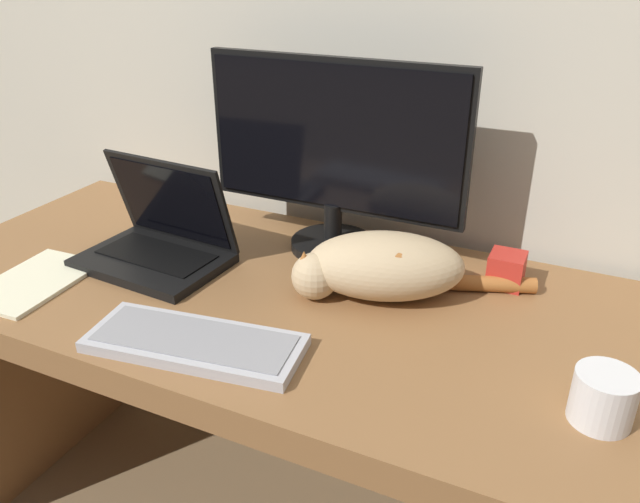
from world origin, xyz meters
TOP-DOWN VIEW (x-y plane):
  - desk at (0.00, 0.35)m, footprint 1.71×0.69m
  - monitor at (-0.05, 0.57)m, footprint 0.58×0.19m
  - laptop at (-0.37, 0.35)m, footprint 0.32×0.23m
  - external_keyboard at (-0.11, 0.11)m, footprint 0.39×0.19m
  - cat at (0.12, 0.42)m, footprint 0.45×0.28m
  - coffee_mug at (0.53, 0.21)m, footprint 0.09×0.09m
  - paper_notepad at (-0.54, 0.16)m, footprint 0.17×0.25m
  - small_toy at (0.33, 0.56)m, footprint 0.07×0.07m

SIDE VIEW (x-z plane):
  - desk at x=0.00m, z-range 0.22..0.94m
  - paper_notepad at x=-0.54m, z-range 0.72..0.73m
  - external_keyboard at x=-0.11m, z-range 0.72..0.74m
  - small_toy at x=0.33m, z-range 0.72..0.79m
  - coffee_mug at x=0.53m, z-range 0.72..0.80m
  - laptop at x=-0.37m, z-range 0.66..0.88m
  - cat at x=0.12m, z-range 0.72..0.85m
  - monitor at x=-0.05m, z-range 0.74..1.16m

